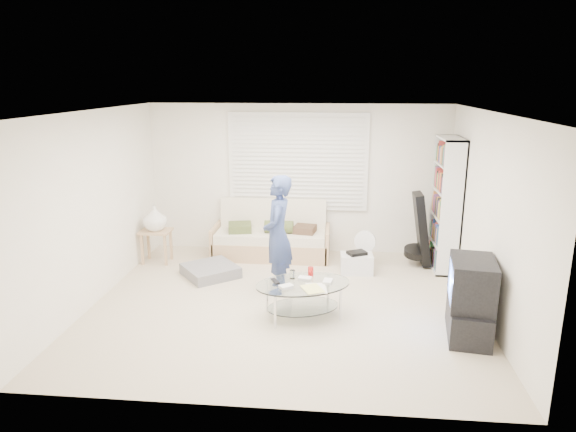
# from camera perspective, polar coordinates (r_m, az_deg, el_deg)

# --- Properties ---
(ground) EXTENTS (5.00, 5.00, 0.00)m
(ground) POSITION_cam_1_polar(r_m,az_deg,el_deg) (6.89, -0.40, -9.69)
(ground) COLOR #C1B496
(ground) RESTS_ON ground
(room_shell) EXTENTS (5.02, 4.52, 2.51)m
(room_shell) POSITION_cam_1_polar(r_m,az_deg,el_deg) (6.86, -0.01, 4.49)
(room_shell) COLOR white
(room_shell) RESTS_ON ground
(window_blinds) EXTENTS (2.32, 0.08, 1.62)m
(window_blinds) POSITION_cam_1_polar(r_m,az_deg,el_deg) (8.56, 1.10, 6.02)
(window_blinds) COLOR silver
(window_blinds) RESTS_ON ground
(futon_sofa) EXTENTS (1.92, 0.78, 0.94)m
(futon_sofa) POSITION_cam_1_polar(r_m,az_deg,el_deg) (8.56, -1.85, -2.52)
(futon_sofa) COLOR tan
(futon_sofa) RESTS_ON ground
(grey_floor_pillow) EXTENTS (1.00, 1.00, 0.16)m
(grey_floor_pillow) POSITION_cam_1_polar(r_m,az_deg,el_deg) (7.87, -8.62, -6.02)
(grey_floor_pillow) COLOR slate
(grey_floor_pillow) RESTS_ON ground
(side_table) EXTENTS (0.47, 0.38, 0.94)m
(side_table) POSITION_cam_1_polar(r_m,az_deg,el_deg) (8.44, -14.56, -0.50)
(side_table) COLOR tan
(side_table) RESTS_ON ground
(bookshelf) EXTENTS (0.32, 0.86, 2.05)m
(bookshelf) POSITION_cam_1_polar(r_m,az_deg,el_deg) (8.22, 17.11, 1.24)
(bookshelf) COLOR white
(bookshelf) RESTS_ON ground
(guitar_case) EXTENTS (0.42, 0.43, 1.15)m
(guitar_case) POSITION_cam_1_polar(r_m,az_deg,el_deg) (8.35, 14.51, -1.99)
(guitar_case) COLOR black
(guitar_case) RESTS_ON ground
(floor_fan) EXTENTS (0.36, 0.23, 0.58)m
(floor_fan) POSITION_cam_1_polar(r_m,az_deg,el_deg) (8.24, 8.48, -3.18)
(floor_fan) COLOR white
(floor_fan) RESTS_ON ground
(storage_bin) EXTENTS (0.50, 0.36, 0.34)m
(storage_bin) POSITION_cam_1_polar(r_m,az_deg,el_deg) (7.95, 7.62, -5.19)
(storage_bin) COLOR white
(storage_bin) RESTS_ON ground
(tv_unit) EXTENTS (0.57, 0.90, 0.92)m
(tv_unit) POSITION_cam_1_polar(r_m,az_deg,el_deg) (6.26, 19.59, -8.72)
(tv_unit) COLOR black
(tv_unit) RESTS_ON ground
(coffee_table) EXTENTS (1.37, 1.11, 0.56)m
(coffee_table) POSITION_cam_1_polar(r_m,az_deg,el_deg) (6.41, 1.72, -8.19)
(coffee_table) COLOR silver
(coffee_table) RESTS_ON ground
(standing_person) EXTENTS (0.40, 0.60, 1.65)m
(standing_person) POSITION_cam_1_polar(r_m,az_deg,el_deg) (6.99, -1.15, -2.12)
(standing_person) COLOR #2F4F6E
(standing_person) RESTS_ON ground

